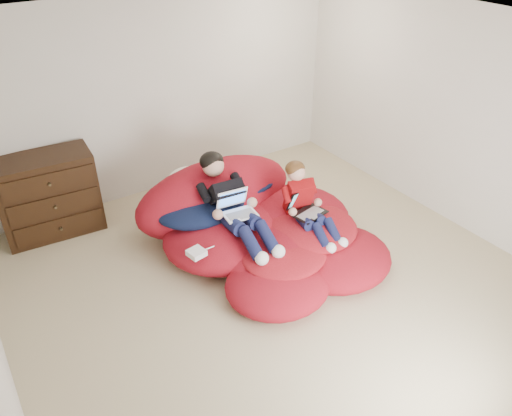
{
  "coord_description": "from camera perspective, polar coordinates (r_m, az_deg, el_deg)",
  "views": [
    {
      "loc": [
        -2.32,
        -3.18,
        3.44
      ],
      "look_at": [
        0.05,
        0.39,
        0.7
      ],
      "focal_mm": 35.0,
      "sensor_mm": 36.0,
      "label": 1
    }
  ],
  "objects": [
    {
      "name": "cream_pillow",
      "position": [
        5.83,
        -8.14,
        3.3
      ],
      "size": [
        0.45,
        0.28,
        0.28
      ],
      "primitive_type": "ellipsoid",
      "color": "white",
      "rests_on": "beanbag_pile"
    },
    {
      "name": "room_shell",
      "position": [
        5.09,
        1.99,
        -6.73
      ],
      "size": [
        5.1,
        5.1,
        2.77
      ],
      "color": "tan",
      "rests_on": "ground"
    },
    {
      "name": "laptop_white",
      "position": [
        5.22,
        -2.25,
        0.11
      ],
      "size": [
        0.36,
        0.35,
        0.24
      ],
      "color": "white",
      "rests_on": "older_boy"
    },
    {
      "name": "power_adapter",
      "position": [
        4.97,
        -6.82,
        -5.12
      ],
      "size": [
        0.18,
        0.18,
        0.06
      ],
      "primitive_type": "cube",
      "rotation": [
        0.0,
        0.0,
        0.17
      ],
      "color": "white",
      "rests_on": "beanbag_pile"
    },
    {
      "name": "older_boy",
      "position": [
        5.29,
        -3.0,
        1.07
      ],
      "size": [
        0.39,
        1.32,
        0.73
      ],
      "color": "black",
      "rests_on": "beanbag_pile"
    },
    {
      "name": "laptop_black",
      "position": [
        5.4,
        5.69,
        0.22
      ],
      "size": [
        0.4,
        0.41,
        0.25
      ],
      "color": "black",
      "rests_on": "younger_boy"
    },
    {
      "name": "younger_boy",
      "position": [
        5.37,
        5.7,
        0.87
      ],
      "size": [
        0.36,
        0.9,
        0.7
      ],
      "color": "maroon",
      "rests_on": "beanbag_pile"
    },
    {
      "name": "dresser",
      "position": [
        6.19,
        -22.63,
        1.34
      ],
      "size": [
        1.11,
        0.64,
        0.97
      ],
      "color": "black",
      "rests_on": "ground"
    },
    {
      "name": "beanbag_pile",
      "position": [
        5.58,
        0.02,
        -2.01
      ],
      "size": [
        2.34,
        2.4,
        0.9
      ],
      "color": "#AA1321",
      "rests_on": "ground"
    }
  ]
}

